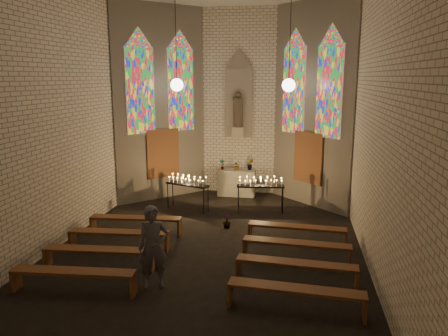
{
  "coord_description": "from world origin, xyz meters",
  "views": [
    {
      "loc": [
        2.22,
        -10.64,
        4.48
      ],
      "look_at": [
        0.19,
        1.45,
        1.91
      ],
      "focal_mm": 35.0,
      "sensor_mm": 36.0,
      "label": 1
    }
  ],
  "objects_px": {
    "aisle_flower_pot": "(227,221)",
    "votive_stand_right": "(261,184)",
    "altar": "(237,183)",
    "votive_stand_left": "(187,182)",
    "visitor": "(153,247)"
  },
  "relations": [
    {
      "from": "altar",
      "to": "visitor",
      "type": "height_order",
      "value": "visitor"
    },
    {
      "from": "aisle_flower_pot",
      "to": "altar",
      "type": "bearing_deg",
      "value": 93.49
    },
    {
      "from": "visitor",
      "to": "votive_stand_right",
      "type": "bearing_deg",
      "value": 50.27
    },
    {
      "from": "aisle_flower_pot",
      "to": "votive_stand_right",
      "type": "xyz_separation_m",
      "value": [
        0.86,
        1.74,
        0.78
      ]
    },
    {
      "from": "altar",
      "to": "visitor",
      "type": "xyz_separation_m",
      "value": [
        -0.73,
        -7.67,
        0.41
      ]
    },
    {
      "from": "aisle_flower_pot",
      "to": "visitor",
      "type": "xyz_separation_m",
      "value": [
        -0.96,
        -3.94,
        0.7
      ]
    },
    {
      "from": "aisle_flower_pot",
      "to": "votive_stand_right",
      "type": "bearing_deg",
      "value": 63.74
    },
    {
      "from": "votive_stand_left",
      "to": "visitor",
      "type": "xyz_separation_m",
      "value": [
        0.65,
        -5.54,
        -0.08
      ]
    },
    {
      "from": "votive_stand_left",
      "to": "visitor",
      "type": "distance_m",
      "value": 5.58
    },
    {
      "from": "votive_stand_right",
      "to": "altar",
      "type": "bearing_deg",
      "value": 112.17
    },
    {
      "from": "altar",
      "to": "votive_stand_right",
      "type": "height_order",
      "value": "votive_stand_right"
    },
    {
      "from": "votive_stand_right",
      "to": "visitor",
      "type": "distance_m",
      "value": 5.96
    },
    {
      "from": "votive_stand_left",
      "to": "altar",
      "type": "bearing_deg",
      "value": 76.77
    },
    {
      "from": "votive_stand_left",
      "to": "votive_stand_right",
      "type": "height_order",
      "value": "votive_stand_right"
    },
    {
      "from": "altar",
      "to": "aisle_flower_pot",
      "type": "bearing_deg",
      "value": -86.51
    }
  ]
}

